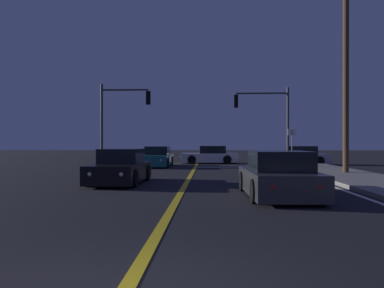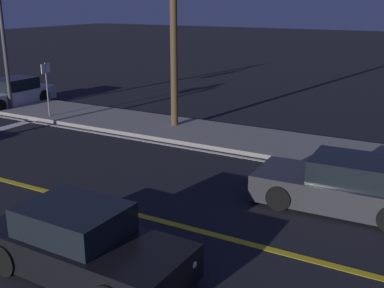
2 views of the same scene
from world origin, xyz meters
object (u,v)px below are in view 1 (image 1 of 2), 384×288
object	(u,v)px
car_side_waiting_silver	(298,157)
car_lead_oncoming_black	(121,168)
car_parked_curb_white	(210,156)
car_mid_block_charcoal	(278,177)
utility_pole_right	(346,56)
traffic_signal_near_right	(268,113)
car_distant_tail_teal	(157,158)
street_sign_corner	(292,141)
traffic_signal_far_left	(119,112)

from	to	relation	value
car_side_waiting_silver	car_lead_oncoming_black	xyz separation A→B (m)	(-9.86, -13.49, -0.00)
car_parked_curb_white	car_mid_block_charcoal	xyz separation A→B (m)	(1.97, -18.65, -0.00)
car_parked_curb_white	utility_pole_right	distance (m)	13.75
car_parked_curb_white	traffic_signal_near_right	bearing A→B (deg)	-124.39
car_side_waiting_silver	car_distant_tail_teal	bearing A→B (deg)	104.58
car_distant_tail_teal	car_side_waiting_silver	world-z (taller)	same
car_mid_block_charcoal	car_side_waiting_silver	distance (m)	17.68
car_lead_oncoming_black	street_sign_corner	bearing A→B (deg)	-130.78
car_parked_curb_white	traffic_signal_far_left	bearing A→B (deg)	119.86
car_side_waiting_silver	street_sign_corner	distance (m)	4.12
utility_pole_right	street_sign_corner	xyz separation A→B (m)	(-1.40, 5.61, -4.10)
car_distant_tail_teal	car_side_waiting_silver	xyz separation A→B (m)	(9.85, 2.73, -0.00)
traffic_signal_far_left	street_sign_corner	world-z (taller)	traffic_signal_far_left
car_distant_tail_teal	car_lead_oncoming_black	world-z (taller)	same
car_mid_block_charcoal	car_lead_oncoming_black	distance (m)	6.57
street_sign_corner	traffic_signal_near_right	bearing A→B (deg)	111.48
car_mid_block_charcoal	traffic_signal_far_left	bearing A→B (deg)	116.90
car_distant_tail_teal	traffic_signal_far_left	distance (m)	4.08
car_side_waiting_silver	street_sign_corner	world-z (taller)	street_sign_corner
utility_pole_right	traffic_signal_near_right	bearing A→B (deg)	106.56
traffic_signal_near_right	car_distant_tail_teal	bearing A→B (deg)	13.09
car_distant_tail_teal	utility_pole_right	bearing A→B (deg)	146.32
car_mid_block_charcoal	street_sign_corner	bearing A→B (deg)	74.74
street_sign_corner	traffic_signal_far_left	bearing A→B (deg)	172.92
car_parked_curb_white	traffic_signal_far_left	xyz separation A→B (m)	(-6.12, -3.90, 3.10)
car_lead_oncoming_black	traffic_signal_near_right	distance (m)	14.93
car_distant_tail_teal	traffic_signal_near_right	world-z (taller)	traffic_signal_near_right
car_mid_block_charcoal	car_distant_tail_teal	bearing A→B (deg)	108.93
car_mid_block_charcoal	car_distant_tail_teal	xyz separation A→B (m)	(-5.45, 14.39, 0.00)
car_side_waiting_silver	car_lead_oncoming_black	size ratio (longest dim) A/B	1.07
car_parked_curb_white	traffic_signal_near_right	distance (m)	5.66
traffic_signal_far_left	car_distant_tail_teal	bearing A→B (deg)	-7.66
car_lead_oncoming_black	street_sign_corner	xyz separation A→B (m)	(8.65, 9.71, 1.09)
car_lead_oncoming_black	traffic_signal_far_left	bearing A→B (deg)	-75.81
car_parked_curb_white	utility_pole_right	size ratio (longest dim) A/B	0.39
car_distant_tail_teal	utility_pole_right	xyz separation A→B (m)	(10.04, -6.66, 5.19)
car_side_waiting_silver	traffic_signal_far_left	xyz separation A→B (m)	(-12.48, -2.38, 3.10)
car_distant_tail_teal	street_sign_corner	distance (m)	8.77
car_side_waiting_silver	car_parked_curb_white	bearing A→B (deg)	75.61
traffic_signal_near_right	street_sign_corner	size ratio (longest dim) A/B	2.19
car_distant_tail_teal	traffic_signal_near_right	distance (m)	8.32
car_parked_curb_white	street_sign_corner	xyz separation A→B (m)	(5.15, -5.30, 1.09)
car_parked_curb_white	car_mid_block_charcoal	size ratio (longest dim) A/B	1.01
traffic_signal_near_right	utility_pole_right	xyz separation A→B (m)	(2.50, -8.41, 2.13)
car_lead_oncoming_black	car_mid_block_charcoal	bearing A→B (deg)	147.27
car_parked_curb_white	car_side_waiting_silver	size ratio (longest dim) A/B	0.96
street_sign_corner	car_lead_oncoming_black	bearing A→B (deg)	-131.71
car_lead_oncoming_black	traffic_signal_far_left	world-z (taller)	traffic_signal_far_left
car_distant_tail_teal	street_sign_corner	xyz separation A→B (m)	(8.64, -1.05, 1.09)
car_lead_oncoming_black	utility_pole_right	distance (m)	12.03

